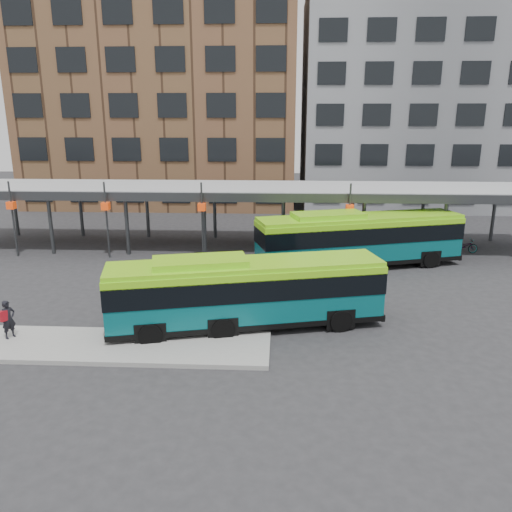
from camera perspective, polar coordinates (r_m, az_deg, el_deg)
The scene contains 9 objects.
ground at distance 22.15m, azimuth -2.14°, elevation -7.31°, with size 120.00×120.00×0.00m, color #28282B.
boarding_island at distance 20.67m, azimuth -18.51°, elevation -9.65°, with size 14.00×3.00×0.18m, color gray.
canopy at distance 33.58m, azimuth -0.38°, elevation 7.53°, with size 40.00×6.53×4.80m.
building_brick at distance 53.70m, azimuth -10.34°, elevation 17.91°, with size 26.00×14.00×22.00m, color brown.
building_grey at distance 54.21m, azimuth 18.83°, elevation 16.27°, with size 24.00×14.00×20.00m, color slate.
bus_front at distance 20.84m, azimuth -1.25°, elevation -4.00°, with size 11.63×5.01×3.14m.
bus_rear at distance 29.95m, azimuth 11.66°, elevation 2.01°, with size 12.41×6.00×3.36m.
pedestrian at distance 22.01m, azimuth -26.47°, elevation -6.47°, with size 0.60×0.68×1.55m.
bike_rack at distance 34.83m, azimuth 20.59°, elevation 1.08°, with size 4.47×1.49×1.08m.
Camera 1 is at (1.86, -20.32, 8.63)m, focal length 35.00 mm.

